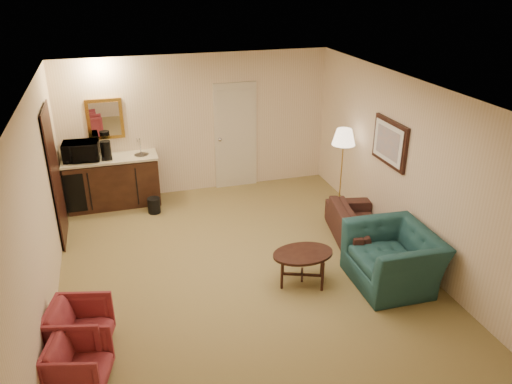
# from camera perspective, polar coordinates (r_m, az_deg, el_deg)

# --- Properties ---
(ground) EXTENTS (6.00, 6.00, 0.00)m
(ground) POSITION_cam_1_polar(r_m,az_deg,el_deg) (7.29, -1.75, -8.77)
(ground) COLOR olive
(ground) RESTS_ON ground
(room_walls) EXTENTS (5.02, 6.01, 2.61)m
(room_walls) POSITION_cam_1_polar(r_m,az_deg,el_deg) (7.20, -4.26, 5.94)
(room_walls) COLOR beige
(room_walls) RESTS_ON ground
(wetbar_cabinet) EXTENTS (1.64, 0.58, 0.92)m
(wetbar_cabinet) POSITION_cam_1_polar(r_m,az_deg,el_deg) (9.33, -16.04, 1.15)
(wetbar_cabinet) COLOR #3A1F12
(wetbar_cabinet) RESTS_ON ground
(sofa) EXTENTS (0.91, 1.99, 0.75)m
(sofa) POSITION_cam_1_polar(r_m,az_deg,el_deg) (7.82, 12.21, -3.71)
(sofa) COLOR black
(sofa) RESTS_ON ground
(teal_armchair) EXTENTS (0.80, 1.21, 1.04)m
(teal_armchair) POSITION_cam_1_polar(r_m,az_deg,el_deg) (6.99, 15.50, -6.34)
(teal_armchair) COLOR #1C4647
(teal_armchair) RESTS_ON ground
(rose_chair_near) EXTENTS (0.73, 0.76, 0.65)m
(rose_chair_near) POSITION_cam_1_polar(r_m,az_deg,el_deg) (6.08, -19.52, -14.25)
(rose_chair_near) COLOR maroon
(rose_chair_near) RESTS_ON ground
(rose_chair_far) EXTENTS (0.67, 0.70, 0.60)m
(rose_chair_far) POSITION_cam_1_polar(r_m,az_deg,el_deg) (5.68, -19.62, -17.77)
(rose_chair_far) COLOR maroon
(rose_chair_far) RESTS_ON ground
(coffee_table) EXTENTS (0.98, 0.83, 0.48)m
(coffee_table) POSITION_cam_1_polar(r_m,az_deg,el_deg) (6.91, 5.32, -8.59)
(coffee_table) COLOR black
(coffee_table) RESTS_ON ground
(floor_lamp) EXTENTS (0.42, 0.42, 1.50)m
(floor_lamp) POSITION_cam_1_polar(r_m,az_deg,el_deg) (8.82, 9.73, 2.49)
(floor_lamp) COLOR #BC943E
(floor_lamp) RESTS_ON ground
(waste_bin) EXTENTS (0.26, 0.26, 0.28)m
(waste_bin) POSITION_cam_1_polar(r_m,az_deg,el_deg) (8.99, -11.58, -1.51)
(waste_bin) COLOR black
(waste_bin) RESTS_ON ground
(microwave) EXTENTS (0.62, 0.37, 0.41)m
(microwave) POSITION_cam_1_polar(r_m,az_deg,el_deg) (9.12, -19.39, 4.65)
(microwave) COLOR black
(microwave) RESTS_ON wetbar_cabinet
(coffee_maker) EXTENTS (0.22, 0.22, 0.33)m
(coffee_maker) POSITION_cam_1_polar(r_m,az_deg,el_deg) (9.04, -16.77, 4.58)
(coffee_maker) COLOR black
(coffee_maker) RESTS_ON wetbar_cabinet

